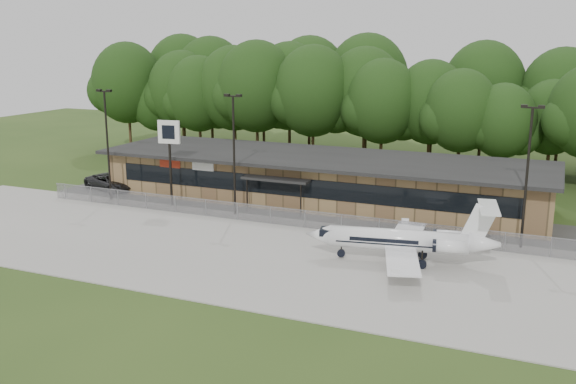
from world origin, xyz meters
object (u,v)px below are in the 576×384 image
at_px(business_jet, 405,241).
at_px(suv, 111,182).
at_px(pole_sign, 169,141).
at_px(terminal, 321,178).

height_order(business_jet, suv, business_jet).
relative_size(business_jet, pole_sign, 1.67).
xyz_separation_m(suv, pole_sign, (8.99, -3.00, 5.07)).
xyz_separation_m(business_jet, suv, (-31.59, 9.70, -0.71)).
relative_size(terminal, business_jet, 3.19).
bearing_deg(terminal, business_jet, -51.34).
bearing_deg(terminal, suv, -168.57).
bearing_deg(business_jet, suv, 152.90).
distance_m(terminal, pole_sign, 14.06).
relative_size(terminal, suv, 6.81).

